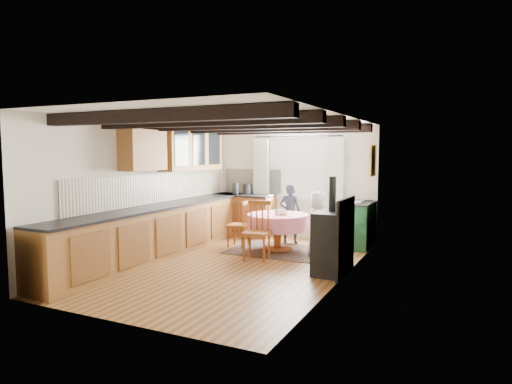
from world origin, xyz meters
The scene contains 40 objects.
floor centered at (0.00, 0.00, 0.00)m, with size 3.60×5.50×0.00m, color olive.
ceiling centered at (0.00, 0.00, 2.40)m, with size 3.60×5.50×0.00m, color white.
wall_back centered at (0.00, 2.75, 1.20)m, with size 3.60×0.00×2.40m, color silver.
wall_front centered at (0.00, -2.75, 1.20)m, with size 3.60×0.00×2.40m, color silver.
wall_left centered at (-1.80, 0.00, 1.20)m, with size 0.00×5.50×2.40m, color silver.
wall_right centered at (1.80, 0.00, 1.20)m, with size 0.00×5.50×2.40m, color silver.
beam_a centered at (0.00, -2.00, 2.31)m, with size 3.60×0.16×0.16m, color black.
beam_b centered at (0.00, -1.00, 2.31)m, with size 3.60×0.16×0.16m, color black.
beam_c centered at (0.00, 0.00, 2.31)m, with size 3.60×0.16×0.16m, color black.
beam_d centered at (0.00, 1.00, 2.31)m, with size 3.60×0.16×0.16m, color black.
beam_e centered at (0.00, 2.00, 2.31)m, with size 3.60×0.16×0.16m, color black.
splash_left centered at (-1.78, 0.30, 1.20)m, with size 0.02×4.50×0.55m, color beige.
splash_back centered at (-1.00, 2.73, 1.20)m, with size 1.40×0.02×0.55m, color beige.
base_cabinet_left centered at (-1.50, 0.00, 0.44)m, with size 0.60×5.30×0.88m, color brown.
base_cabinet_back centered at (-1.05, 2.45, 0.44)m, with size 1.30×0.60×0.88m, color brown.
worktop_left centered at (-1.48, 0.00, 0.90)m, with size 0.64×5.30×0.04m, color black.
worktop_back centered at (-1.05, 2.43, 0.90)m, with size 1.30×0.64×0.04m, color black.
wall_cabinet_glass centered at (-1.63, 1.20, 1.95)m, with size 0.34×1.80×0.90m, color brown.
wall_cabinet_solid centered at (-1.63, -0.30, 1.90)m, with size 0.34×0.90×0.70m, color brown.
window_frame centered at (0.10, 2.73, 1.60)m, with size 1.34×0.03×1.54m, color white.
window_pane centered at (0.10, 2.74, 1.60)m, with size 1.20×0.01×1.40m, color white.
curtain_left centered at (-0.75, 2.65, 1.10)m, with size 0.35×0.10×2.10m, color silver.
curtain_right centered at (0.95, 2.65, 1.10)m, with size 0.35×0.10×2.10m, color silver.
curtain_rod centered at (0.10, 2.65, 2.20)m, with size 0.03×0.03×2.00m, color black.
wall_picture centered at (1.77, 2.30, 1.70)m, with size 0.04×0.50×0.60m, color gold.
wall_plate centered at (1.05, 2.72, 1.70)m, with size 0.30×0.30×0.02m, color silver.
rug centered at (0.22, 1.28, 0.01)m, with size 1.75×1.36×0.01m, color brown.
dining_table centered at (0.22, 1.28, 0.35)m, with size 1.16×1.16×0.70m, color pink, non-canonical shape.
chair_near centered at (0.17, 0.46, 0.51)m, with size 0.44×0.46×1.02m, color brown, non-canonical shape.
chair_left centered at (-0.62, 1.28, 0.46)m, with size 0.39×0.41×0.92m, color brown, non-canonical shape.
chair_right centered at (1.11, 1.38, 0.47)m, with size 0.40×0.42×0.93m, color brown, non-canonical shape.
aga_range centered at (1.47, 2.28, 0.45)m, with size 0.64×0.98×0.91m, color #164629, non-canonical shape.
cast_iron_stove centered at (1.58, 0.19, 0.75)m, with size 0.45×0.75×1.50m, color black, non-canonical shape.
child_far centered at (0.19, 2.03, 0.62)m, with size 0.45×0.29×1.23m, color #24303A.
child_right centered at (1.03, 1.26, 0.58)m, with size 0.57×0.37×1.17m, color white.
bowl_a centered at (0.16, 1.58, 0.72)m, with size 0.19×0.19×0.05m, color silver.
bowl_b centered at (0.36, 1.22, 0.73)m, with size 0.18×0.18×0.06m, color silver.
cup centered at (0.22, 1.26, 0.75)m, with size 0.10×0.10×0.10m, color silver.
canister_tall centered at (-1.27, 2.40, 1.05)m, with size 0.15×0.15×0.26m, color #262628.
canister_wide centered at (-1.05, 2.53, 1.03)m, with size 0.20×0.20×0.22m, color #262628.
Camera 1 is at (3.42, -6.38, 1.89)m, focal length 31.16 mm.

